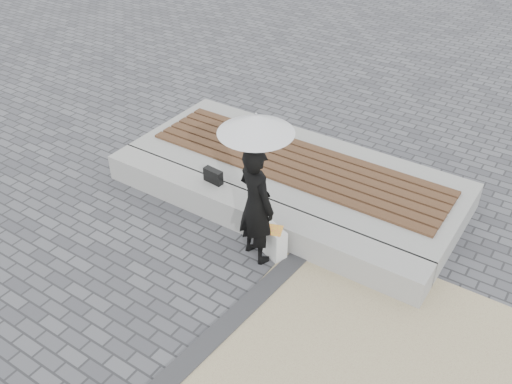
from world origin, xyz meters
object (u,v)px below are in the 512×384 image
Objects in this scene: seating_ledge at (251,215)px; parasol at (256,124)px; handbag at (213,176)px; woman at (256,205)px; canvas_tote at (273,241)px.

parasol is at bearing -50.46° from seating_ledge.
parasol reaches higher than handbag.
parasol is 3.84× the size of handbag.
woman is (0.38, -0.46, 0.61)m from seating_ledge.
seating_ledge is at bearing 129.54° from parasol.
handbag is (-1.11, 0.58, -0.30)m from woman.
parasol is 1.72m from canvas_tote.
handbag is 1.39m from canvas_tote.
woman reaches higher than handbag.
seating_ledge is 1.82m from parasol.
handbag is 0.68× the size of canvas_tote.
seating_ledge is 4.42× the size of parasol.
parasol is at bearing -22.37° from handbag.
woman is 1.43× the size of parasol.
handbag is (-1.11, 0.58, -1.42)m from parasol.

